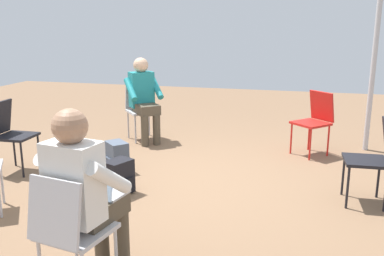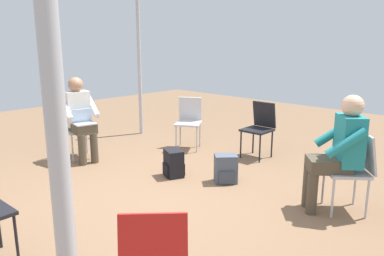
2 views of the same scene
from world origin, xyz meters
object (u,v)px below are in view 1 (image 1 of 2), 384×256
object	(u,v)px
chair_northeast	(140,107)
chair_southeast	(315,118)
chair_west	(69,228)
chair_north	(10,131)
chair_south	(374,155)
person_with_laptop	(85,189)
backpack_near_laptop_user	(117,158)
backpack_by_empty_chair	(119,179)
person_in_teal	(144,95)

from	to	relation	value
chair_northeast	chair_southeast	xyz separation A→B (m)	(-0.17, -2.55, 0.00)
chair_west	chair_north	size ratio (longest dim) A/B	1.00
chair_south	chair_west	world-z (taller)	same
person_with_laptop	chair_northeast	bearing A→B (deg)	116.27
chair_north	chair_southeast	xyz separation A→B (m)	(1.61, -3.49, 0.00)
chair_south	backpack_near_laptop_user	xyz separation A→B (m)	(0.25, 2.81, -0.34)
chair_north	backpack_near_laptop_user	distance (m)	1.29
backpack_near_laptop_user	chair_northeast	bearing A→B (deg)	10.24
chair_west	chair_north	world-z (taller)	same
chair_north	backpack_by_empty_chair	xyz separation A→B (m)	(-0.32, -1.51, -0.34)
chair_southeast	backpack_near_laptop_user	distance (m)	2.65
chair_southeast	person_with_laptop	bearing A→B (deg)	109.99
chair_northeast	backpack_by_empty_chair	bearing A→B (deg)	64.62
person_in_teal	chair_south	bearing A→B (deg)	111.10
chair_northeast	backpack_by_empty_chair	world-z (taller)	chair_northeast
backpack_near_laptop_user	backpack_by_empty_chair	distance (m)	0.71
chair_south	chair_southeast	xyz separation A→B (m)	(1.55, 0.52, 0.00)
chair_west	backpack_by_empty_chair	distance (m)	1.78
chair_northeast	chair_south	bearing A→B (deg)	110.12
person_in_teal	backpack_near_laptop_user	xyz separation A→B (m)	(-1.35, -0.16, -0.54)
chair_south	chair_southeast	size ratio (longest dim) A/B	1.00
chair_northeast	chair_west	world-z (taller)	same
person_with_laptop	person_in_teal	xyz separation A→B (m)	(3.51, 0.93, 0.00)
chair_west	backpack_by_empty_chair	bearing A→B (deg)	114.73
chair_northeast	chair_south	size ratio (longest dim) A/B	1.00
chair_south	person_in_teal	size ratio (longest dim) A/B	0.69
chair_north	person_in_teal	bearing A→B (deg)	146.26
chair_south	person_with_laptop	size ratio (longest dim) A/B	0.69
chair_north	chair_northeast	bearing A→B (deg)	150.78
chair_north	backpack_by_empty_chair	bearing A→B (deg)	76.46
chair_west	chair_southeast	bearing A→B (deg)	77.33
person_with_laptop	chair_north	bearing A→B (deg)	147.27
chair_north	chair_southeast	world-z (taller)	same
person_with_laptop	person_in_teal	distance (m)	3.63
chair_west	chair_north	distance (m)	2.80
person_in_teal	backpack_near_laptop_user	bearing A→B (deg)	56.14
person_in_teal	backpack_near_laptop_user	size ratio (longest dim) A/B	3.44
chair_north	person_with_laptop	bearing A→B (deg)	45.43
chair_southeast	person_with_laptop	size ratio (longest dim) A/B	0.69
chair_west	person_with_laptop	world-z (taller)	person_with_laptop
chair_southeast	backpack_by_empty_chair	distance (m)	2.79
chair_west	chair_southeast	size ratio (longest dim) A/B	1.00
chair_northeast	chair_west	bearing A→B (deg)	64.26
chair_west	person_in_teal	xyz separation A→B (m)	(3.68, 0.90, 0.20)
chair_south	backpack_by_empty_chair	bearing A→B (deg)	96.25
person_in_teal	chair_southeast	bearing A→B (deg)	138.36
person_with_laptop	backpack_near_laptop_user	distance (m)	2.36
person_in_teal	chair_northeast	bearing A→B (deg)	-90.00
chair_northeast	backpack_near_laptop_user	xyz separation A→B (m)	(-1.47, -0.27, -0.34)
person_with_laptop	chair_southeast	bearing A→B (deg)	76.77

